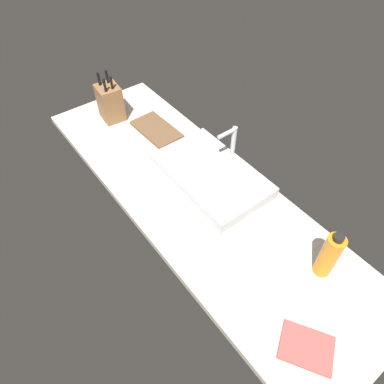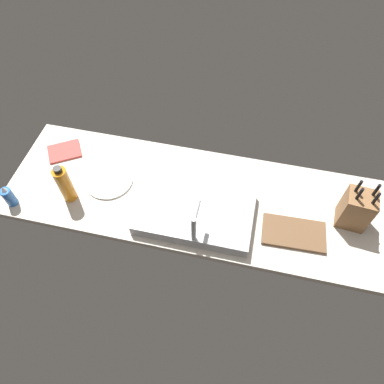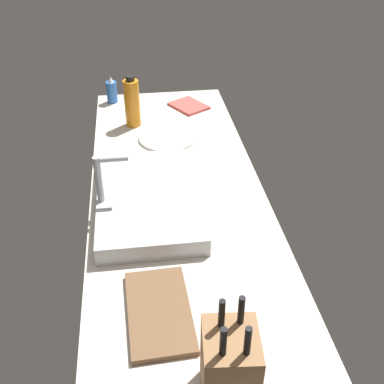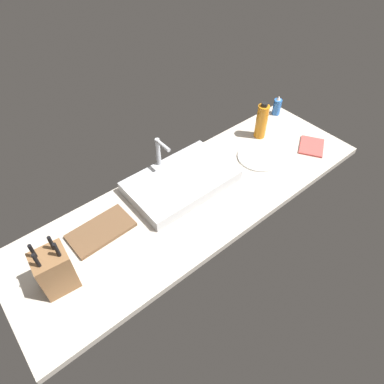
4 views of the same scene
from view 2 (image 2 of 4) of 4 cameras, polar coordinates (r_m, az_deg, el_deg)
The scene contains 9 objects.
countertop_slab at distance 183.13cm, azimuth 0.67°, elevation -1.04°, with size 196.97×63.29×3.50cm, color beige.
sink_basin at distance 172.95cm, azimuth 0.54°, elevation -3.20°, with size 55.77×34.71×6.32cm, color #B7BABF.
faucet at distance 156.81cm, azimuth 0.28°, elevation -5.84°, with size 5.50×11.24×22.92cm.
knife_block at distance 182.07cm, azimuth 24.89°, elevation -2.51°, with size 14.24×12.93×27.62cm.
cutting_board at distance 176.46cm, azimuth 16.05°, elevation -6.36°, with size 29.79×16.61×1.80cm, color brown.
soap_bottle at distance 196.82cm, azimuth -27.41°, elevation -0.63°, with size 5.27×5.27×13.36cm.
water_bottle at distance 183.39cm, azimuth -19.80°, elevation 1.18°, with size 6.90×6.90×23.45cm.
dinner_plate at distance 192.04cm, azimuth -13.27°, elevation 1.83°, with size 25.26×25.26×1.20cm, color white.
dish_towel at distance 212.23cm, azimuth -19.84°, elevation 6.17°, with size 17.58×13.57×1.20cm, color #CC4C47.
Camera 2 is at (-20.26, 100.07, 153.78)cm, focal length 33.14 mm.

